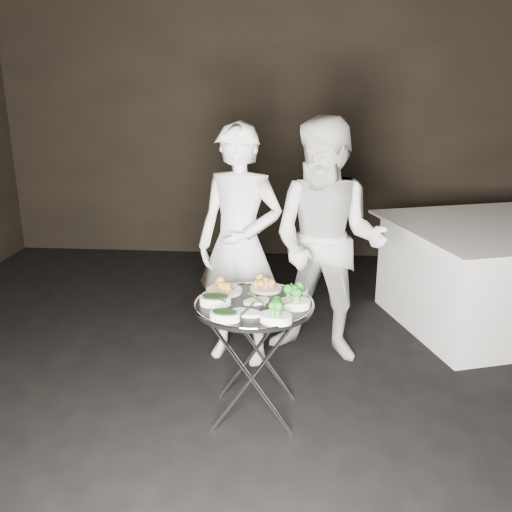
# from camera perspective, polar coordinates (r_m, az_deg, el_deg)

# --- Properties ---
(floor) EXTENTS (6.00, 7.00, 0.05)m
(floor) POSITION_cam_1_polar(r_m,az_deg,el_deg) (3.37, -0.71, -18.06)
(floor) COLOR black
(floor) RESTS_ON ground
(wall_back) EXTENTS (6.00, 0.05, 3.00)m
(wall_back) POSITION_cam_1_polar(r_m,az_deg,el_deg) (6.27, 2.31, 13.53)
(wall_back) COLOR black
(wall_back) RESTS_ON floor
(tray_stand) EXTENTS (0.48, 0.40, 0.70)m
(tray_stand) POSITION_cam_1_polar(r_m,az_deg,el_deg) (3.34, -0.21, -9.92)
(tray_stand) COLOR silver
(tray_stand) RESTS_ON floor
(serving_tray) EXTENTS (0.68, 0.68, 0.04)m
(serving_tray) POSITION_cam_1_polar(r_m,az_deg,el_deg) (3.21, -0.22, -4.93)
(serving_tray) COLOR black
(serving_tray) RESTS_ON tray_stand
(potato_plate_a) EXTENTS (0.22, 0.22, 0.08)m
(potato_plate_a) POSITION_cam_1_polar(r_m,az_deg,el_deg) (3.37, -3.20, -3.09)
(potato_plate_a) COLOR beige
(potato_plate_a) RESTS_ON serving_tray
(potato_plate_b) EXTENTS (0.19, 0.19, 0.07)m
(potato_plate_b) POSITION_cam_1_polar(r_m,az_deg,el_deg) (3.40, 1.03, -2.91)
(potato_plate_b) COLOR beige
(potato_plate_b) RESTS_ON serving_tray
(greens_bowl) EXTENTS (0.12, 0.12, 0.07)m
(greens_bowl) POSITION_cam_1_polar(r_m,az_deg,el_deg) (3.30, 4.16, -3.55)
(greens_bowl) COLOR silver
(greens_bowl) RESTS_ON serving_tray
(asparagus_plate_a) EXTENTS (0.18, 0.16, 0.03)m
(asparagus_plate_a) POSITION_cam_1_polar(r_m,az_deg,el_deg) (3.22, 0.06, -4.45)
(asparagus_plate_a) COLOR silver
(asparagus_plate_a) RESTS_ON serving_tray
(asparagus_plate_b) EXTENTS (0.19, 0.14, 0.03)m
(asparagus_plate_b) POSITION_cam_1_polar(r_m,az_deg,el_deg) (3.06, -0.98, -5.59)
(asparagus_plate_b) COLOR silver
(asparagus_plate_b) RESTS_ON serving_tray
(spinach_bowl_a) EXTENTS (0.18, 0.12, 0.07)m
(spinach_bowl_a) POSITION_cam_1_polar(r_m,az_deg,el_deg) (3.19, -4.08, -4.34)
(spinach_bowl_a) COLOR silver
(spinach_bowl_a) RESTS_ON serving_tray
(spinach_bowl_b) EXTENTS (0.18, 0.13, 0.07)m
(spinach_bowl_b) POSITION_cam_1_polar(r_m,az_deg,el_deg) (2.99, -3.13, -5.88)
(spinach_bowl_b) COLOR silver
(spinach_bowl_b) RESTS_ON serving_tray
(broccoli_bowl_a) EXTENTS (0.19, 0.15, 0.07)m
(broccoli_bowl_a) POSITION_cam_1_polar(r_m,az_deg,el_deg) (3.15, 3.87, -4.61)
(broccoli_bowl_a) COLOR silver
(broccoli_bowl_a) RESTS_ON serving_tray
(broccoli_bowl_b) EXTENTS (0.20, 0.16, 0.07)m
(broccoli_bowl_b) POSITION_cam_1_polar(r_m,az_deg,el_deg) (2.97, 2.01, -6.03)
(broccoli_bowl_b) COLOR silver
(broccoli_bowl_b) RESTS_ON serving_tray
(serving_utensils) EXTENTS (0.57, 0.42, 0.01)m
(serving_utensils) POSITION_cam_1_polar(r_m,az_deg,el_deg) (3.25, 0.18, -3.57)
(serving_utensils) COLOR silver
(serving_utensils) RESTS_ON serving_tray
(waiter_left) EXTENTS (0.69, 0.55, 1.66)m
(waiter_left) POSITION_cam_1_polar(r_m,az_deg,el_deg) (3.88, -1.67, 1.00)
(waiter_left) COLOR silver
(waiter_left) RESTS_ON floor
(waiter_right) EXTENTS (0.97, 0.85, 1.69)m
(waiter_right) POSITION_cam_1_polar(r_m,az_deg,el_deg) (3.93, 7.16, 1.33)
(waiter_right) COLOR silver
(waiter_right) RESTS_ON floor
(dining_table) EXTENTS (1.46, 1.46, 0.83)m
(dining_table) POSITION_cam_1_polar(r_m,az_deg,el_deg) (4.90, 22.20, -1.85)
(dining_table) COLOR white
(dining_table) RESTS_ON floor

